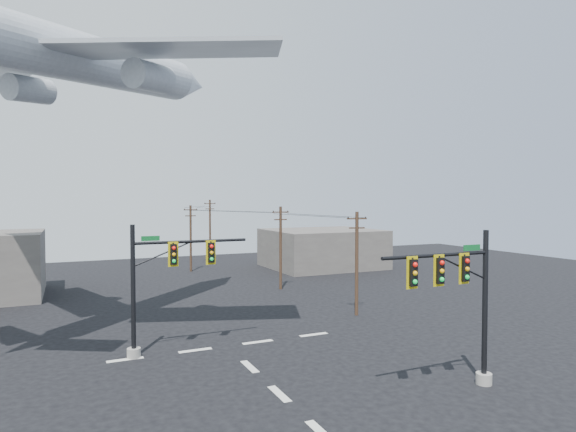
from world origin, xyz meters
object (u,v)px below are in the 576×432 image
signal_mast_near (463,301)px  airliner (89,61)px  utility_pole_a (357,261)px  signal_mast_far (159,285)px  utility_pole_d (210,227)px  utility_pole_b (281,246)px  utility_pole_c (191,237)px

signal_mast_near → airliner: bearing=132.3°
utility_pole_a → airliner: (-18.98, 2.46, 13.81)m
signal_mast_far → utility_pole_d: size_ratio=0.85×
utility_pole_b → utility_pole_c: 16.55m
signal_mast_far → utility_pole_c: utility_pole_c is taller
utility_pole_b → utility_pole_c: bearing=116.8°
signal_mast_far → airliner: (-3.36, 5.77, 13.96)m
signal_mast_far → utility_pole_d: 48.28m
signal_mast_far → utility_pole_b: bearing=47.0°
signal_mast_far → utility_pole_a: bearing=11.9°
signal_mast_near → utility_pole_d: (3.50, 56.94, 0.46)m
signal_mast_near → utility_pole_c: utility_pole_c is taller
utility_pole_d → airliner: size_ratio=0.38×
signal_mast_near → utility_pole_a: 14.98m
utility_pole_b → utility_pole_c: utility_pole_b is taller
utility_pole_b → utility_pole_a: bearing=-77.5°
utility_pole_c → utility_pole_d: bearing=67.6°
airliner → utility_pole_a: bearing=-52.3°
signal_mast_near → utility_pole_b: utility_pole_b is taller
utility_pole_c → utility_pole_d: size_ratio=0.92×
utility_pole_b → airliner: 24.65m
utility_pole_d → airliner: 46.16m
utility_pole_d → airliner: airliner is taller
utility_pole_b → airliner: airliner is taller
utility_pole_b → airliner: (-17.96, -9.91, 13.68)m
signal_mast_near → utility_pole_d: bearing=86.5°
signal_mast_near → signal_mast_far: size_ratio=0.99×
utility_pole_a → utility_pole_c: bearing=114.3°
signal_mast_far → airliner: size_ratio=0.32×
utility_pole_a → utility_pole_b: 12.41m
utility_pole_a → airliner: airliner is taller
utility_pole_d → airliner: (-18.99, -39.91, 13.34)m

